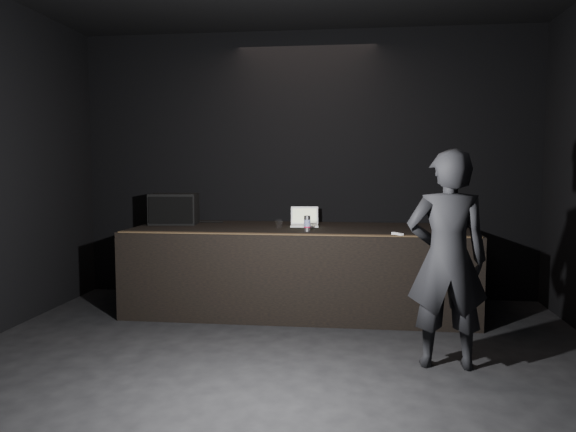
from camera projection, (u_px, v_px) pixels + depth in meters
The scene contains 11 objects.
ground at pixel (262, 403), 4.12m from camera, with size 7.00×7.00×0.00m, color black.
room_walls at pixel (261, 125), 3.94m from camera, with size 6.10×7.10×3.52m.
stage_riser at pixel (300, 269), 6.77m from camera, with size 4.00×1.50×1.00m, color black.
riser_lip at pixel (294, 234), 6.02m from camera, with size 3.92×0.10×0.01m, color brown.
stage_monitor at pixel (174, 209), 7.13m from camera, with size 0.63×0.49×0.39m.
cable at pixel (192, 222), 7.38m from camera, with size 0.02×0.02×0.85m, color black.
laptop at pixel (304, 221), 6.92m from camera, with size 0.36×0.33×0.23m.
beer_can at pixel (307, 224), 6.34m from camera, with size 0.07×0.07×0.18m.
plastic_cup at pixel (279, 224), 6.72m from camera, with size 0.08×0.08×0.10m, color white.
wii_remote at pixel (397, 234), 5.94m from camera, with size 0.04×0.17×0.03m, color white.
person at pixel (447, 259), 4.79m from camera, with size 0.68×0.45×1.88m, color black.
Camera 1 is at (0.68, -3.93, 1.73)m, focal length 35.00 mm.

